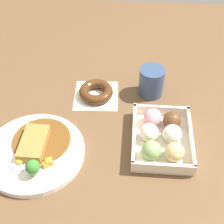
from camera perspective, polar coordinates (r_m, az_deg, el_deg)
name	(u,v)px	position (r m, az deg, el deg)	size (l,w,h in m)	color
ground_plane	(89,138)	(0.89, -3.99, -4.58)	(1.60, 1.60, 0.00)	brown
curry_plate	(35,151)	(0.87, -13.39, -6.67)	(0.26, 0.26, 0.07)	white
donut_box	(162,137)	(0.87, 8.73, -4.31)	(0.21, 0.16, 0.06)	beige
chocolate_ring_donut	(95,92)	(1.00, -2.93, 3.54)	(0.14, 0.14, 0.03)	white
coffee_mug	(151,82)	(0.99, 6.94, 5.31)	(0.08, 0.08, 0.09)	#33476B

